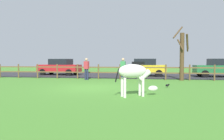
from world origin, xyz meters
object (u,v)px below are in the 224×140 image
parked_car_yellow (143,67)px  visitor_left_of_tree (123,68)px  parked_car_red (60,67)px  bare_tree (182,54)px  crow_on_grass (167,85)px  visitor_right_of_tree (86,68)px  parked_car_green (219,68)px  zebra (135,74)px

parked_car_yellow → visitor_left_of_tree: 3.95m
visitor_left_of_tree → parked_car_yellow: bearing=67.7°
parked_car_red → bare_tree: bearing=-17.8°
crow_on_grass → visitor_left_of_tree: size_ratio=0.13×
parked_car_red → parked_car_yellow: 8.11m
visitor_right_of_tree → parked_car_red: bearing=133.2°
crow_on_grass → parked_car_yellow: 7.70m
crow_on_grass → visitor_right_of_tree: (-5.54, 3.65, 0.78)m
visitor_left_of_tree → parked_car_green: bearing=24.3°
bare_tree → visitor_left_of_tree: size_ratio=2.45×
parked_car_yellow → visitor_right_of_tree: visitor_right_of_tree is taller
visitor_left_of_tree → visitor_right_of_tree: (-2.74, -0.26, 0.00)m
crow_on_grass → parked_car_red: (-9.41, 7.77, 0.72)m
crow_on_grass → parked_car_red: bearing=140.5°
bare_tree → parked_car_green: size_ratio=1.00×
bare_tree → visitor_left_of_tree: (-4.29, -0.35, -0.99)m
zebra → visitor_right_of_tree: visitor_right_of_tree is taller
bare_tree → parked_car_green: 4.99m
bare_tree → zebra: (-3.11, -7.27, -0.98)m
parked_car_green → parked_car_yellow: (-6.44, 0.06, 0.00)m
parked_car_yellow → parked_car_green: bearing=-0.6°
parked_car_green → zebra: bearing=-122.8°
parked_car_green → parked_car_red: 14.55m
visitor_left_of_tree → parked_car_red: bearing=149.7°
visitor_left_of_tree → visitor_right_of_tree: 2.75m
parked_car_green → bare_tree: bearing=-138.5°
zebra → crow_on_grass: size_ratio=8.16×
zebra → crow_on_grass: zebra is taller
parked_car_green → visitor_left_of_tree: 8.72m
crow_on_grass → visitor_right_of_tree: visitor_right_of_tree is taller
bare_tree → visitor_left_of_tree: 4.41m
crow_on_grass → visitor_left_of_tree: visitor_left_of_tree is taller
zebra → parked_car_red: 13.29m
visitor_right_of_tree → crow_on_grass: bearing=-33.3°
parked_car_red → visitor_left_of_tree: bearing=-30.3°
zebra → parked_car_red: size_ratio=0.43×
crow_on_grass → visitor_left_of_tree: bearing=125.7°
parked_car_green → visitor_right_of_tree: 11.35m
zebra → parked_car_yellow: size_ratio=0.44×
zebra → visitor_left_of_tree: (-1.18, 6.92, -0.02)m
parked_car_yellow → zebra: bearing=-91.8°
bare_tree → parked_car_red: (-10.89, 3.51, -1.06)m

